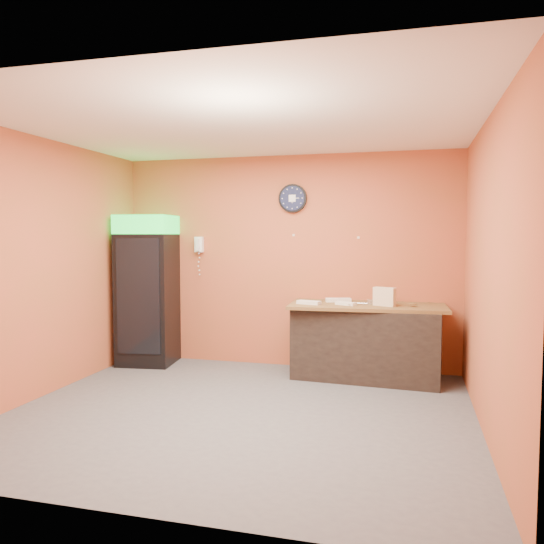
% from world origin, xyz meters
% --- Properties ---
extents(floor, '(4.50, 4.50, 0.00)m').
position_xyz_m(floor, '(0.00, 0.00, 0.00)').
color(floor, '#47474C').
rests_on(floor, ground).
extents(back_wall, '(4.50, 0.02, 2.80)m').
position_xyz_m(back_wall, '(0.00, 2.00, 1.40)').
color(back_wall, '#B94E34').
rests_on(back_wall, floor).
extents(left_wall, '(0.02, 4.00, 2.80)m').
position_xyz_m(left_wall, '(-2.25, 0.00, 1.40)').
color(left_wall, '#B94E34').
rests_on(left_wall, floor).
extents(right_wall, '(0.02, 4.00, 2.80)m').
position_xyz_m(right_wall, '(2.25, 0.00, 1.40)').
color(right_wall, '#B94E34').
rests_on(right_wall, floor).
extents(ceiling, '(4.50, 4.00, 0.02)m').
position_xyz_m(ceiling, '(0.00, 0.00, 2.80)').
color(ceiling, white).
rests_on(ceiling, back_wall).
extents(beverage_cooler, '(0.78, 0.79, 2.01)m').
position_xyz_m(beverage_cooler, '(-1.86, 1.61, 0.98)').
color(beverage_cooler, black).
rests_on(beverage_cooler, floor).
extents(prep_counter, '(1.79, 0.89, 0.87)m').
position_xyz_m(prep_counter, '(1.10, 1.61, 0.44)').
color(prep_counter, black).
rests_on(prep_counter, floor).
extents(wall_clock, '(0.38, 0.06, 0.38)m').
position_xyz_m(wall_clock, '(0.09, 1.97, 2.23)').
color(wall_clock, black).
rests_on(wall_clock, back_wall).
extents(wall_phone, '(0.12, 0.10, 0.21)m').
position_xyz_m(wall_phone, '(-1.23, 1.95, 1.62)').
color(wall_phone, white).
rests_on(wall_phone, back_wall).
extents(butcher_paper, '(1.91, 0.94, 0.04)m').
position_xyz_m(butcher_paper, '(1.10, 1.61, 0.89)').
color(butcher_paper, brown).
rests_on(butcher_paper, prep_counter).
extents(sub_roll_stack, '(0.28, 0.18, 0.22)m').
position_xyz_m(sub_roll_stack, '(1.31, 1.51, 1.02)').
color(sub_roll_stack, beige).
rests_on(sub_roll_stack, butcher_paper).
extents(wrapped_sandwich_left, '(0.31, 0.19, 0.04)m').
position_xyz_m(wrapped_sandwich_left, '(0.41, 1.44, 0.93)').
color(wrapped_sandwich_left, silver).
rests_on(wrapped_sandwich_left, butcher_paper).
extents(wrapped_sandwich_mid, '(0.27, 0.20, 0.04)m').
position_xyz_m(wrapped_sandwich_mid, '(0.86, 1.47, 0.93)').
color(wrapped_sandwich_mid, silver).
rests_on(wrapped_sandwich_mid, butcher_paper).
extents(wrapped_sandwich_right, '(0.33, 0.20, 0.04)m').
position_xyz_m(wrapped_sandwich_right, '(0.73, 1.76, 0.93)').
color(wrapped_sandwich_right, silver).
rests_on(wrapped_sandwich_right, butcher_paper).
extents(kitchen_tool, '(0.06, 0.06, 0.06)m').
position_xyz_m(kitchen_tool, '(1.14, 1.59, 0.94)').
color(kitchen_tool, silver).
rests_on(kitchen_tool, butcher_paper).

